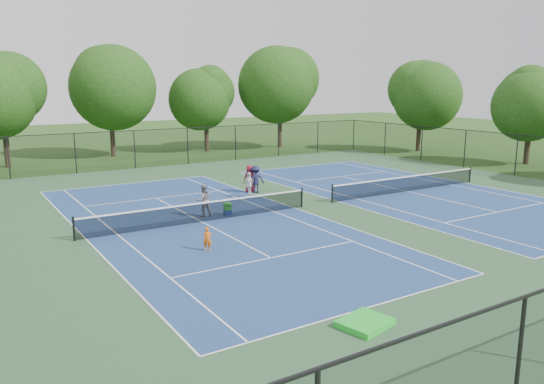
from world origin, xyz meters
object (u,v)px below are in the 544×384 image
tree_side_e (421,92)px  ball_hopper (228,206)px  bystander_a (249,185)px  bystander_c (250,179)px  tree_side_f (532,100)px  child_player (207,239)px  instructor (204,200)px  tree_back_b (109,84)px  tree_back_d (280,81)px  tree_back_a (1,91)px  tree_back_c (206,95)px  ball_crate (228,213)px  bystander_b (256,179)px

tree_side_e → ball_hopper: tree_side_e is taller
bystander_a → bystander_c: 1.60m
tree_side_f → child_player: tree_side_f is taller
tree_side_e → bystander_c: (-24.41, -8.94, -4.96)m
instructor → bystander_a: (4.21, 2.74, -0.07)m
ball_hopper → tree_back_b: bearing=87.1°
tree_back_d → tree_side_f: size_ratio=1.28×
tree_back_d → tree_side_e: size_ratio=1.17×
tree_back_d → bystander_a: 26.10m
tree_back_a → bystander_a: tree_back_a is taller
tree_side_e → bystander_a: size_ratio=5.80×
ball_hopper → instructor: bearing=159.9°
instructor → child_player: bearing=71.6°
tree_back_c → tree_side_f: 29.07m
instructor → bystander_a: instructor is taller
tree_back_c → bystander_a: 22.99m
instructor → ball_crate: bearing=164.8°
child_player → tree_back_a: bearing=122.7°
tree_back_c → tree_back_d: size_ratio=0.81×
tree_side_f → bystander_a: 26.63m
tree_back_a → tree_back_c: bearing=3.2°
ball_crate → ball_hopper: (0.00, 0.00, 0.33)m
child_player → tree_back_b: bearing=105.2°
bystander_c → tree_side_e: bearing=-151.1°
tree_back_c → tree_side_e: bearing=-31.4°
tree_back_a → tree_side_e: 37.36m
instructor → tree_side_e: bearing=-151.2°
tree_back_b → tree_back_c: 9.12m
tree_back_a → bystander_c: size_ratio=5.41×
tree_side_f → child_player: bearing=-167.5°
tree_back_c → bystander_c: tree_back_c is taller
tree_back_d → bystander_a: tree_back_d is taller
tree_back_b → ball_crate: bearing=-92.9°
tree_back_d → ball_hopper: bearing=-128.0°
tree_back_d → tree_side_e: bearing=-45.0°
tree_side_e → tree_back_a: bearing=164.5°
tree_back_d → bystander_c: bearing=-127.3°
tree_back_a → tree_back_c: tree_back_a is taller
tree_back_a → child_player: 29.13m
tree_back_b → bystander_a: tree_back_b is taller
bystander_c → bystander_a: bearing=67.6°
tree_side_e → tree_side_f: 11.06m
tree_back_d → tree_back_c: bearing=172.9°
tree_back_a → tree_back_d: size_ratio=0.88×
tree_back_d → ball_crate: tree_back_d is taller
tree_back_a → tree_side_e: (36.00, -10.00, -0.23)m
tree_back_c → bystander_b: bearing=-107.0°
bystander_b → tree_side_f: bearing=-175.0°
child_player → bystander_b: bystander_b is taller
tree_back_b → tree_back_d: tree_back_d is taller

